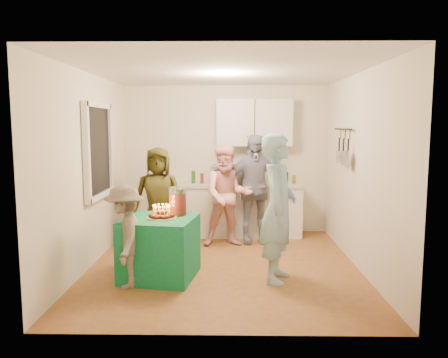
{
  "coord_description": "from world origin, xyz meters",
  "views": [
    {
      "loc": [
        0.1,
        -5.77,
        1.89
      ],
      "look_at": [
        0.0,
        0.35,
        1.15
      ],
      "focal_mm": 35.0,
      "sensor_mm": 36.0,
      "label": 1
    }
  ],
  "objects_px": {
    "party_table": "(160,248)",
    "man_birthday": "(278,208)",
    "punch_jar": "(178,202)",
    "counter": "(237,211)",
    "child_near_left": "(125,236)",
    "woman_back_center": "(228,196)",
    "woman_back_left": "(158,198)",
    "microwave": "(229,174)",
    "woman_back_right": "(253,189)"
  },
  "relations": [
    {
      "from": "woman_back_right",
      "to": "counter",
      "type": "bearing_deg",
      "value": 111.7
    },
    {
      "from": "punch_jar",
      "to": "microwave",
      "type": "bearing_deg",
      "value": 72.26
    },
    {
      "from": "party_table",
      "to": "man_birthday",
      "type": "bearing_deg",
      "value": -2.77
    },
    {
      "from": "party_table",
      "to": "woman_back_left",
      "type": "relative_size",
      "value": 0.54
    },
    {
      "from": "counter",
      "to": "child_near_left",
      "type": "bearing_deg",
      "value": -118.16
    },
    {
      "from": "man_birthday",
      "to": "woman_back_center",
      "type": "height_order",
      "value": "man_birthday"
    },
    {
      "from": "counter",
      "to": "child_near_left",
      "type": "height_order",
      "value": "child_near_left"
    },
    {
      "from": "punch_jar",
      "to": "woman_back_left",
      "type": "relative_size",
      "value": 0.22
    },
    {
      "from": "woman_back_left",
      "to": "child_near_left",
      "type": "bearing_deg",
      "value": -98.13
    },
    {
      "from": "punch_jar",
      "to": "child_near_left",
      "type": "xyz_separation_m",
      "value": [
        -0.56,
        -0.51,
        -0.32
      ]
    },
    {
      "from": "punch_jar",
      "to": "man_birthday",
      "type": "height_order",
      "value": "man_birthday"
    },
    {
      "from": "counter",
      "to": "microwave",
      "type": "distance_m",
      "value": 0.65
    },
    {
      "from": "counter",
      "to": "woman_back_left",
      "type": "distance_m",
      "value": 1.52
    },
    {
      "from": "counter",
      "to": "woman_back_right",
      "type": "xyz_separation_m",
      "value": [
        0.26,
        -0.47,
        0.45
      ]
    },
    {
      "from": "microwave",
      "to": "child_near_left",
      "type": "relative_size",
      "value": 0.47
    },
    {
      "from": "party_table",
      "to": "punch_jar",
      "type": "bearing_deg",
      "value": 40.09
    },
    {
      "from": "counter",
      "to": "punch_jar",
      "type": "distance_m",
      "value": 2.2
    },
    {
      "from": "microwave",
      "to": "man_birthday",
      "type": "relative_size",
      "value": 0.32
    },
    {
      "from": "woman_back_right",
      "to": "child_near_left",
      "type": "distance_m",
      "value": 2.6
    },
    {
      "from": "counter",
      "to": "child_near_left",
      "type": "relative_size",
      "value": 1.8
    },
    {
      "from": "child_near_left",
      "to": "microwave",
      "type": "bearing_deg",
      "value": 140.67
    },
    {
      "from": "woman_back_right",
      "to": "child_near_left",
      "type": "bearing_deg",
      "value": -135.49
    },
    {
      "from": "punch_jar",
      "to": "woman_back_center",
      "type": "distance_m",
      "value": 1.45
    },
    {
      "from": "woman_back_center",
      "to": "party_table",
      "type": "bearing_deg",
      "value": -125.53
    },
    {
      "from": "counter",
      "to": "party_table",
      "type": "relative_size",
      "value": 2.59
    },
    {
      "from": "microwave",
      "to": "child_near_left",
      "type": "bearing_deg",
      "value": -103.94
    },
    {
      "from": "party_table",
      "to": "counter",
      "type": "bearing_deg",
      "value": 65.52
    },
    {
      "from": "man_birthday",
      "to": "counter",
      "type": "bearing_deg",
      "value": 25.77
    },
    {
      "from": "counter",
      "to": "microwave",
      "type": "height_order",
      "value": "microwave"
    },
    {
      "from": "microwave",
      "to": "woman_back_right",
      "type": "bearing_deg",
      "value": -37.75
    },
    {
      "from": "punch_jar",
      "to": "man_birthday",
      "type": "bearing_deg",
      "value": -11.06
    },
    {
      "from": "party_table",
      "to": "woman_back_center",
      "type": "bearing_deg",
      "value": 60.61
    },
    {
      "from": "party_table",
      "to": "woman_back_left",
      "type": "xyz_separation_m",
      "value": [
        -0.24,
        1.36,
        0.41
      ]
    },
    {
      "from": "punch_jar",
      "to": "woman_back_center",
      "type": "height_order",
      "value": "woman_back_center"
    },
    {
      "from": "counter",
      "to": "woman_back_right",
      "type": "relative_size",
      "value": 1.24
    },
    {
      "from": "microwave",
      "to": "punch_jar",
      "type": "bearing_deg",
      "value": -96.12
    },
    {
      "from": "child_near_left",
      "to": "man_birthday",
      "type": "bearing_deg",
      "value": 84.42
    },
    {
      "from": "party_table",
      "to": "man_birthday",
      "type": "height_order",
      "value": "man_birthday"
    },
    {
      "from": "counter",
      "to": "punch_jar",
      "type": "relative_size",
      "value": 6.47
    },
    {
      "from": "party_table",
      "to": "woman_back_right",
      "type": "relative_size",
      "value": 0.48
    },
    {
      "from": "party_table",
      "to": "child_near_left",
      "type": "xyz_separation_m",
      "value": [
        -0.35,
        -0.33,
        0.23
      ]
    },
    {
      "from": "counter",
      "to": "party_table",
      "type": "height_order",
      "value": "counter"
    },
    {
      "from": "punch_jar",
      "to": "man_birthday",
      "type": "distance_m",
      "value": 1.28
    },
    {
      "from": "microwave",
      "to": "woman_back_left",
      "type": "xyz_separation_m",
      "value": [
        -1.08,
        -0.82,
        -0.28
      ]
    },
    {
      "from": "man_birthday",
      "to": "woman_back_right",
      "type": "relative_size",
      "value": 1.02
    },
    {
      "from": "woman_back_center",
      "to": "woman_back_right",
      "type": "bearing_deg",
      "value": 22.0
    },
    {
      "from": "party_table",
      "to": "woman_back_left",
      "type": "height_order",
      "value": "woman_back_left"
    },
    {
      "from": "man_birthday",
      "to": "woman_back_right",
      "type": "bearing_deg",
      "value": 20.71
    },
    {
      "from": "woman_back_left",
      "to": "woman_back_center",
      "type": "distance_m",
      "value": 1.08
    },
    {
      "from": "microwave",
      "to": "woman_back_left",
      "type": "distance_m",
      "value": 1.39
    }
  ]
}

